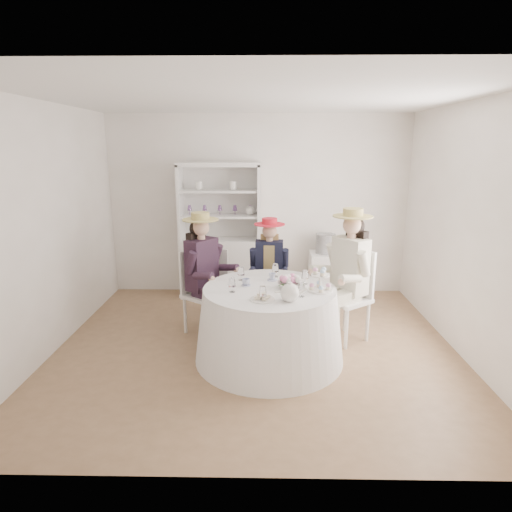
{
  "coord_description": "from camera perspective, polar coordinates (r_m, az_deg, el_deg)",
  "views": [
    {
      "loc": [
        0.08,
        -4.48,
        2.23
      ],
      "look_at": [
        0.0,
        0.1,
        1.05
      ],
      "focal_mm": 30.0,
      "sensor_mm": 36.0,
      "label": 1
    }
  ],
  "objects": [
    {
      "name": "ground",
      "position": [
        5.01,
        -0.02,
        -12.01
      ],
      "size": [
        4.5,
        4.5,
        0.0
      ],
      "primitive_type": "plane",
      "color": "brown",
      "rests_on": "ground"
    },
    {
      "name": "ceiling",
      "position": [
        4.51,
        -0.02,
        20.42
      ],
      "size": [
        4.5,
        4.5,
        0.0
      ],
      "primitive_type": "plane",
      "rotation": [
        3.14,
        0.0,
        0.0
      ],
      "color": "white",
      "rests_on": "wall_back"
    },
    {
      "name": "wall_back",
      "position": [
        6.54,
        0.3,
        6.69
      ],
      "size": [
        4.5,
        0.0,
        4.5
      ],
      "primitive_type": "plane",
      "rotation": [
        1.57,
        0.0,
        0.0
      ],
      "color": "silver",
      "rests_on": "ground"
    },
    {
      "name": "wall_front",
      "position": [
        2.64,
        -0.82,
        -5.04
      ],
      "size": [
        4.5,
        0.0,
        4.5
      ],
      "primitive_type": "plane",
      "rotation": [
        -1.57,
        0.0,
        0.0
      ],
      "color": "silver",
      "rests_on": "ground"
    },
    {
      "name": "wall_left",
      "position": [
        5.13,
        -26.08,
        3.08
      ],
      "size": [
        0.0,
        4.5,
        4.5
      ],
      "primitive_type": "plane",
      "rotation": [
        1.57,
        0.0,
        1.57
      ],
      "color": "silver",
      "rests_on": "ground"
    },
    {
      "name": "wall_right",
      "position": [
        5.06,
        26.43,
        2.9
      ],
      "size": [
        0.0,
        4.5,
        4.5
      ],
      "primitive_type": "plane",
      "rotation": [
        1.57,
        0.0,
        -1.57
      ],
      "color": "silver",
      "rests_on": "ground"
    },
    {
      "name": "tea_table",
      "position": [
        4.61,
        1.77,
        -8.99
      ],
      "size": [
        1.59,
        1.59,
        0.8
      ],
      "rotation": [
        0.0,
        0.0,
        0.08
      ],
      "color": "white",
      "rests_on": "ground"
    },
    {
      "name": "hutch",
      "position": [
        6.46,
        -4.7,
        0.8
      ],
      "size": [
        1.27,
        0.67,
        2.01
      ],
      "rotation": [
        0.0,
        0.0,
        0.2
      ],
      "color": "silver",
      "rests_on": "ground"
    },
    {
      "name": "side_table",
      "position": [
        6.52,
        9.1,
        -2.56
      ],
      "size": [
        0.45,
        0.45,
        0.69
      ],
      "primitive_type": "cube",
      "rotation": [
        0.0,
        0.0,
        -0.01
      ],
      "color": "silver",
      "rests_on": "ground"
    },
    {
      "name": "hatbox",
      "position": [
        6.4,
        9.27,
        1.64
      ],
      "size": [
        0.37,
        0.37,
        0.29
      ],
      "primitive_type": "cylinder",
      "rotation": [
        0.0,
        0.0,
        -0.34
      ],
      "color": "black",
      "rests_on": "side_table"
    },
    {
      "name": "guest_left",
      "position": [
        5.13,
        -7.01,
        -1.41
      ],
      "size": [
        0.64,
        0.6,
        1.49
      ],
      "rotation": [
        0.0,
        0.0,
        0.95
      ],
      "color": "silver",
      "rests_on": "ground"
    },
    {
      "name": "guest_mid",
      "position": [
        5.46,
        1.77,
        -1.1
      ],
      "size": [
        0.49,
        0.52,
        1.36
      ],
      "rotation": [
        0.0,
        0.0,
        -0.05
      ],
      "color": "silver",
      "rests_on": "ground"
    },
    {
      "name": "guest_right",
      "position": [
        4.99,
        12.2,
        -1.58
      ],
      "size": [
        0.67,
        0.64,
        1.56
      ],
      "rotation": [
        0.0,
        0.0,
        -0.94
      ],
      "color": "silver",
      "rests_on": "ground"
    },
    {
      "name": "spare_chair",
      "position": [
        5.68,
        -4.98,
        -3.15
      ],
      "size": [
        0.52,
        0.52,
        0.97
      ],
      "rotation": [
        0.0,
        0.0,
        2.78
      ],
      "color": "silver",
      "rests_on": "ground"
    },
    {
      "name": "teacup_a",
      "position": [
        4.53,
        -1.34,
        -3.56
      ],
      "size": [
        0.09,
        0.09,
        0.07
      ],
      "primitive_type": "imported",
      "rotation": [
        0.0,
        0.0,
        -0.06
      ],
      "color": "white",
      "rests_on": "tea_table"
    },
    {
      "name": "teacup_b",
      "position": [
        4.7,
        2.17,
        -2.84
      ],
      "size": [
        0.1,
        0.1,
        0.07
      ],
      "primitive_type": "imported",
      "rotation": [
        0.0,
        0.0,
        0.36
      ],
      "color": "white",
      "rests_on": "tea_table"
    },
    {
      "name": "teacup_c",
      "position": [
        4.6,
        4.7,
        -3.3
      ],
      "size": [
        0.11,
        0.11,
        0.07
      ],
      "primitive_type": "imported",
      "rotation": [
        0.0,
        0.0,
        -0.34
      ],
      "color": "white",
      "rests_on": "tea_table"
    },
    {
      "name": "flower_bowl",
      "position": [
        4.45,
        4.29,
        -3.98
      ],
      "size": [
        0.27,
        0.27,
        0.06
      ],
      "primitive_type": "imported",
      "rotation": [
        0.0,
        0.0,
        0.24
      ],
      "color": "white",
      "rests_on": "tea_table"
    },
    {
      "name": "flower_arrangement",
      "position": [
        4.45,
        4.54,
        -3.14
      ],
      "size": [
        0.19,
        0.19,
        0.07
      ],
      "rotation": [
        0.0,
        0.0,
        0.04
      ],
      "color": "pink",
      "rests_on": "tea_table"
    },
    {
      "name": "table_teapot",
      "position": [
        4.09,
        4.57,
        -4.9
      ],
      "size": [
        0.26,
        0.18,
        0.19
      ],
      "rotation": [
        0.0,
        0.0,
        0.25
      ],
      "color": "white",
      "rests_on": "tea_table"
    },
    {
      "name": "sandwich_plate",
      "position": [
        4.12,
        0.84,
        -5.69
      ],
      "size": [
        0.24,
        0.24,
        0.05
      ],
      "rotation": [
        0.0,
        0.0,
        0.15
      ],
      "color": "white",
      "rests_on": "tea_table"
    },
    {
      "name": "cupcake_stand",
      "position": [
        4.4,
        8.54,
        -3.55
      ],
      "size": [
        0.25,
        0.25,
        0.23
      ],
      "rotation": [
        0.0,
        0.0,
        0.41
      ],
      "color": "white",
      "rests_on": "tea_table"
    },
    {
      "name": "stemware_set",
      "position": [
        4.45,
        1.82,
        -3.35
      ],
      "size": [
        0.84,
        0.88,
        0.15
      ],
      "color": "white",
      "rests_on": "tea_table"
    }
  ]
}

